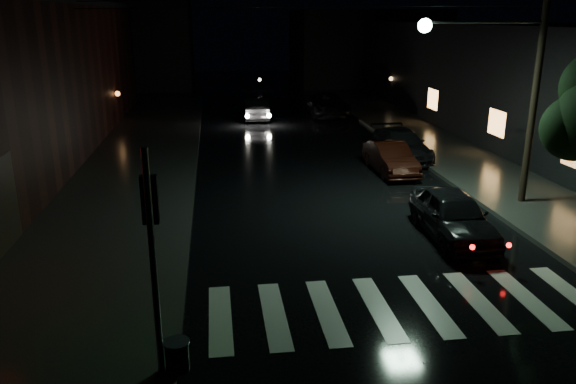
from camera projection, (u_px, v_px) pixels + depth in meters
name	position (u px, v px, depth m)	size (l,w,h in m)	color
ground	(277.00, 326.00, 12.06)	(120.00, 120.00, 0.00)	black
sidewalk_left	(128.00, 166.00, 24.65)	(6.00, 44.00, 0.15)	#282826
sidewalk_right	(453.00, 156.00, 26.53)	(4.00, 44.00, 0.15)	#282826
building_right	(551.00, 82.00, 30.32)	(10.00, 40.00, 6.00)	black
building_far_left	(115.00, 43.00, 52.18)	(14.00, 10.00, 8.00)	black
building_far_right	(366.00, 47.00, 55.34)	(14.00, 10.00, 7.00)	black
crosswalk	(404.00, 306.00, 12.90)	(9.00, 3.00, 0.01)	beige
signal_pole_corner	(166.00, 301.00, 9.95)	(0.68, 0.61, 4.20)	slate
utility_pole	(519.00, 73.00, 18.41)	(4.92, 0.44, 8.00)	black
parked_car_a	(453.00, 215.00, 16.73)	(1.68, 4.18, 1.43)	black
parked_car_b	(391.00, 158.00, 23.73)	(1.37, 3.93, 1.29)	black
parked_car_c	(401.00, 145.00, 26.14)	(1.88, 4.63, 1.34)	black
parked_car_d	(327.00, 105.00, 37.50)	(2.48, 5.37, 1.49)	black
oncoming_car	(256.00, 108.00, 36.21)	(1.52, 4.36, 1.44)	black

